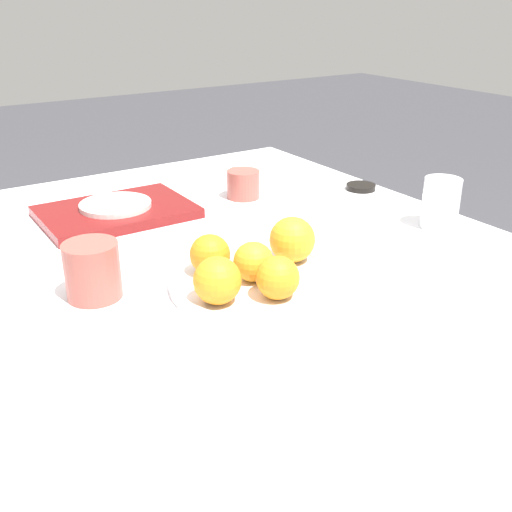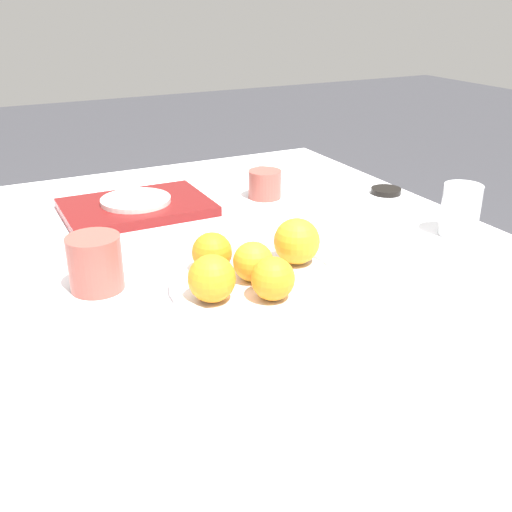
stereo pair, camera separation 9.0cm
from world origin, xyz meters
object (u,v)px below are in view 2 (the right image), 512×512
Objects in this scene: fruit_platter at (256,280)px; water_glass at (461,210)px; orange_0 at (273,279)px; orange_2 at (297,241)px; soy_dish at (386,191)px; side_plate at (136,200)px; orange_1 at (253,261)px; napkin at (290,166)px; serving_tray at (136,207)px; orange_4 at (212,279)px; orange_3 at (213,252)px; cup_0 at (265,184)px; cup_1 at (95,263)px.

fruit_platter is 2.78× the size of water_glass.
orange_0 is 0.85× the size of orange_2.
side_plate is at bearing 165.97° from soy_dish.
orange_1 is 0.68m from napkin.
orange_0 is at bearing -82.88° from serving_tray.
side_plate is (0.02, 0.44, -0.02)m from orange_4.
orange_3 is (-0.13, 0.03, -0.01)m from orange_2.
cup_0 reaches higher than soy_dish.
orange_4 is 0.52m from water_glass.
orange_1 is 0.97× the size of orange_3.
cup_1 is at bearing -142.57° from napkin.
fruit_platter reaches higher than soy_dish.
orange_3 is at bearing -86.62° from side_plate.
orange_4 is (-0.17, -0.06, -0.00)m from orange_2.
orange_0 is at bearing -38.69° from cup_1.
serving_tray is 4.05× the size of cup_0.
serving_tray is 0.02m from side_plate.
orange_4 reaches higher than soy_dish.
napkin is (0.29, 0.53, -0.05)m from orange_2.
orange_3 is 0.45× the size of side_plate.
orange_4 is 0.71× the size of water_glass.
orange_1 is 0.43m from cup_0.
cup_1 is at bearing 172.82° from water_glass.
side_plate is (-0.15, 0.39, -0.02)m from orange_2.
water_glass reaches higher than serving_tray.
orange_1 is at bearing -25.74° from cup_1.
soy_dish is at bearing 36.12° from orange_0.
water_glass is at bearing 5.91° from orange_4.
soy_dish is (0.25, -0.10, -0.02)m from cup_0.
orange_1 is 0.42m from serving_tray.
orange_4 is at bearing -174.09° from water_glass.
soy_dish is (0.38, 0.25, -0.04)m from orange_2.
orange_1 reaches higher than fruit_platter.
orange_4 reaches higher than side_plate.
orange_2 is at bearing 18.63° from orange_4.
side_plate is at bearing 99.38° from fruit_platter.
orange_4 is 0.19m from cup_1.
cup_0 reaches higher than fruit_platter.
fruit_platter is 3.58× the size of orange_2.
water_glass is at bearing 11.33° from orange_0.
napkin is at bearing 47.49° from cup_0.
orange_0 and orange_3 have the same top height.
cup_0 is at bearing 70.30° from orange_2.
soy_dish is (0.68, 0.18, -0.04)m from cup_1.
fruit_platter is at bearing -149.26° from soy_dish.
orange_0 is 0.74× the size of cup_1.
cup_1 is (-0.15, -0.31, 0.03)m from serving_tray.
serving_tray is at bearing 93.38° from orange_3.
side_plate is at bearing 98.50° from orange_1.
orange_1 is 0.21× the size of serving_tray.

